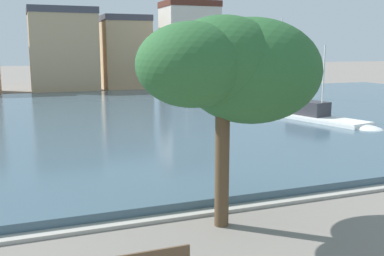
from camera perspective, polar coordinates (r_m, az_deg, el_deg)
name	(u,v)px	position (r m, az deg, el deg)	size (l,w,h in m)	color
harbor_water	(83,120)	(35.07, -13.69, 1.05)	(90.58, 41.54, 0.41)	#3D5666
quay_edge_coping	(167,218)	(15.07, -3.19, -11.34)	(90.58, 0.50, 0.12)	#ADA89E
sailboat_yellow	(280,96)	(48.00, 11.12, 4.09)	(2.78, 7.58, 8.59)	gold
sailboat_orange	(186,96)	(49.15, -0.74, 4.14)	(2.66, 7.81, 8.40)	orange
sailboat_white	(320,119)	(33.47, 16.06, 1.12)	(4.31, 9.97, 5.81)	white
shade_tree	(231,68)	(13.68, 5.01, 7.67)	(5.93, 4.38, 6.55)	brown
townhouse_tall_gabled	(64,51)	(59.28, -16.08, 9.48)	(8.26, 6.44, 10.53)	tan
townhouse_end_terrace	(126,53)	(62.59, -8.47, 9.49)	(6.32, 5.99, 9.92)	tan
townhouse_wide_warehouse	(189,46)	(61.59, -0.34, 10.43)	(7.16, 5.77, 11.72)	beige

